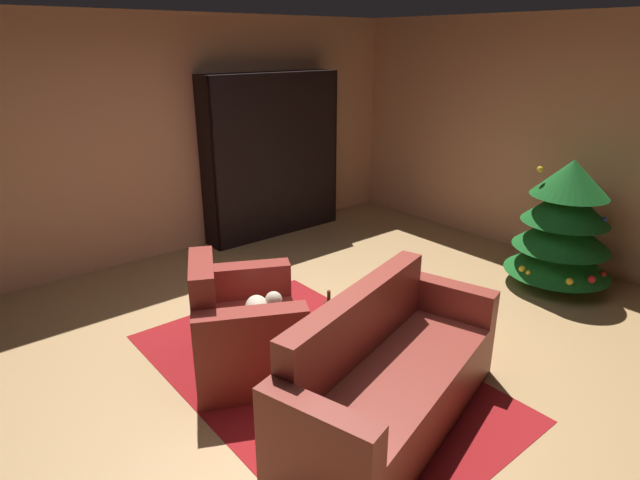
{
  "coord_description": "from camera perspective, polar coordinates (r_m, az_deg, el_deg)",
  "views": [
    {
      "loc": [
        2.75,
        -2.34,
        2.38
      ],
      "look_at": [
        -0.21,
        0.1,
        0.93
      ],
      "focal_mm": 29.79,
      "sensor_mm": 36.0,
      "label": 1
    }
  ],
  "objects": [
    {
      "name": "area_rug",
      "position": [
        4.16,
        -0.57,
        -14.18
      ],
      "size": [
        2.91,
        1.81,
        0.01
      ],
      "primitive_type": "cube",
      "color": "maroon",
      "rests_on": "ground"
    },
    {
      "name": "book_stack_on_table",
      "position": [
        3.87,
        2.88,
        -8.24
      ],
      "size": [
        0.23,
        0.18,
        0.11
      ],
      "color": "#B42E1B",
      "rests_on": "coffee_table"
    },
    {
      "name": "armchair_red",
      "position": [
        4.11,
        -8.24,
        -9.57
      ],
      "size": [
        1.21,
        1.13,
        0.91
      ],
      "color": "maroon",
      "rests_on": "ground"
    },
    {
      "name": "coffee_table",
      "position": [
        3.91,
        2.75,
        -9.72
      ],
      "size": [
        0.6,
        0.6,
        0.46
      ],
      "color": "black",
      "rests_on": "ground"
    },
    {
      "name": "couch_red",
      "position": [
        3.6,
        7.29,
        -14.74
      ],
      "size": [
        1.21,
        2.01,
        0.89
      ],
      "color": "maroon",
      "rests_on": "ground"
    },
    {
      "name": "decorated_tree",
      "position": [
        5.81,
        24.72,
        1.5
      ],
      "size": [
        1.03,
        1.03,
        1.32
      ],
      "color": "brown",
      "rests_on": "ground"
    },
    {
      "name": "wall_back",
      "position": [
        6.47,
        24.89,
        9.49
      ],
      "size": [
        6.02,
        0.06,
        2.68
      ],
      "primitive_type": "cube",
      "color": "tan",
      "rests_on": "ground"
    },
    {
      "name": "ground_plane",
      "position": [
        4.33,
        0.72,
        -12.74
      ],
      "size": [
        8.12,
        8.12,
        0.0
      ],
      "primitive_type": "plane",
      "color": "#A98151"
    },
    {
      "name": "bookshelf_unit",
      "position": [
        6.86,
        -4.28,
        9.03
      ],
      "size": [
        0.35,
        1.85,
        2.03
      ],
      "color": "black",
      "rests_on": "ground"
    },
    {
      "name": "wall_left",
      "position": [
        6.28,
        -17.39,
        10.16
      ],
      "size": [
        0.06,
        6.89,
        2.68
      ],
      "primitive_type": "cube",
      "color": "tan",
      "rests_on": "ground"
    },
    {
      "name": "bottle_on_table",
      "position": [
        3.72,
        0.94,
        -8.18
      ],
      "size": [
        0.06,
        0.06,
        0.32
      ],
      "color": "#532A16",
      "rests_on": "coffee_table"
    }
  ]
}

